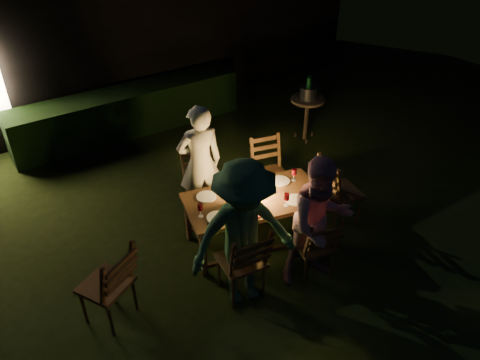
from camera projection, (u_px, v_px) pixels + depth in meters
garden_envelope at (99, 12)px, 9.72m from camera, size 40.00×40.00×3.20m
dining_table at (254, 203)px, 5.79m from camera, size 1.85×1.22×0.71m
chair_near_left at (242, 272)px, 5.24m from camera, size 0.52×0.55×1.05m
chair_near_right at (313, 255)px, 5.51m from camera, size 0.52×0.54×0.95m
chair_far_left at (203, 198)px, 6.45m from camera, size 0.51×0.54×0.97m
chair_far_right at (269, 183)px, 6.73m from camera, size 0.55×0.58×1.01m
chair_end at (338, 202)px, 6.31m from camera, size 0.59×0.56×1.08m
chair_spare at (110, 296)px, 4.94m from camera, size 0.66×0.67×1.06m
person_house_side at (200, 163)px, 6.19m from camera, size 0.68×0.53×1.66m
person_opp_right at (319, 223)px, 5.18m from camera, size 0.92×0.79×1.63m
person_opp_left at (244, 236)px, 4.88m from camera, size 1.28×0.92×1.79m
lantern at (257, 185)px, 5.71m from camera, size 0.16×0.16×0.35m
plate_far_left at (206, 197)px, 5.76m from camera, size 0.25×0.25×0.01m
plate_near_left at (217, 218)px, 5.42m from camera, size 0.25×0.25×0.01m
plate_far_right at (280, 181)px, 6.05m from camera, size 0.25×0.25×0.01m
plate_near_right at (295, 200)px, 5.70m from camera, size 0.25×0.25×0.01m
wineglass_a at (224, 185)px, 5.83m from camera, size 0.06×0.06×0.18m
wineglass_b at (200, 210)px, 5.40m from camera, size 0.06×0.06×0.18m
wineglass_c at (286, 200)px, 5.57m from camera, size 0.06×0.06×0.18m
wineglass_d at (294, 175)px, 6.02m from camera, size 0.06×0.06×0.18m
wineglass_e at (256, 208)px, 5.44m from camera, size 0.06×0.06×0.18m
bottle_table at (235, 193)px, 5.60m from camera, size 0.07×0.07×0.28m
napkin_left at (253, 215)px, 5.45m from camera, size 0.18×0.14×0.01m
napkin_right at (305, 202)px, 5.67m from camera, size 0.18×0.14×0.01m
phone at (214, 223)px, 5.34m from camera, size 0.14×0.07×0.01m
side_table at (307, 103)px, 8.07m from camera, size 0.58×0.58×0.78m
ice_bucket at (308, 93)px, 7.96m from camera, size 0.30×0.30×0.22m
bottle_bucket_a at (308, 91)px, 7.88m from camera, size 0.07×0.07×0.32m
bottle_bucket_b at (309, 88)px, 7.98m from camera, size 0.07×0.07×0.32m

